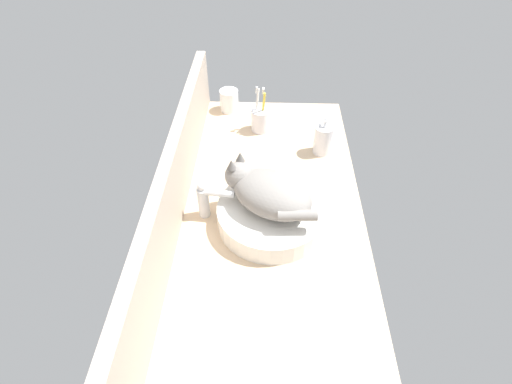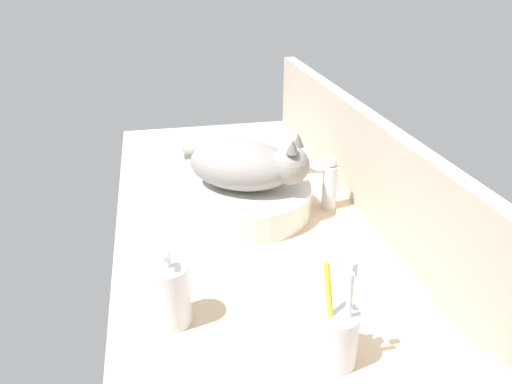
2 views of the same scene
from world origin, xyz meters
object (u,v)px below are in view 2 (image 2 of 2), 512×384
at_px(faucet, 325,180).
at_px(toothbrush_cup, 334,335).
at_px(sink_basin, 241,199).
at_px(soap_dispenser, 170,294).
at_px(cat, 247,164).

distance_m(faucet, toothbrush_cup, 0.51).
height_order(sink_basin, soap_dispenser, soap_dispenser).
relative_size(sink_basin, toothbrush_cup, 1.79).
relative_size(faucet, soap_dispenser, 0.94).
distance_m(cat, toothbrush_cup, 0.51).
height_order(sink_basin, toothbrush_cup, toothbrush_cup).
xyz_separation_m(cat, soap_dispenser, (0.36, -0.20, -0.07)).
bearing_deg(toothbrush_cup, faucet, 162.62).
xyz_separation_m(sink_basin, toothbrush_cup, (0.51, 0.05, 0.01)).
bearing_deg(toothbrush_cup, cat, -175.92).
distance_m(faucet, soap_dispenser, 0.52).
xyz_separation_m(soap_dispenser, toothbrush_cup, (0.14, 0.24, -0.01)).
relative_size(cat, toothbrush_cup, 1.61).
bearing_deg(toothbrush_cup, soap_dispenser, -120.70).
distance_m(sink_basin, soap_dispenser, 0.42).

